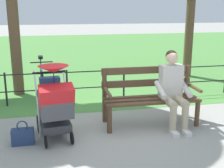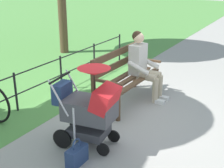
{
  "view_description": "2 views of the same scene",
  "coord_description": "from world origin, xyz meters",
  "px_view_note": "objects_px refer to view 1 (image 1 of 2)",
  "views": [
    {
      "loc": [
        0.88,
        4.48,
        1.96
      ],
      "look_at": [
        -0.02,
        0.09,
        0.78
      ],
      "focal_mm": 47.14,
      "sensor_mm": 36.0,
      "label": 1
    },
    {
      "loc": [
        4.08,
        2.44,
        2.38
      ],
      "look_at": [
        0.14,
        0.13,
        0.66
      ],
      "focal_mm": 50.35,
      "sensor_mm": 36.0,
      "label": 2
    }
  ],
  "objects_px": {
    "stroller": "(54,101)",
    "bicycle": "(42,82)",
    "park_bench": "(149,93)",
    "person_on_bench": "(173,87)",
    "handbag": "(23,136)"
  },
  "relations": [
    {
      "from": "stroller",
      "to": "bicycle",
      "type": "relative_size",
      "value": 0.69
    },
    {
      "from": "park_bench",
      "to": "bicycle",
      "type": "relative_size",
      "value": 0.97
    },
    {
      "from": "person_on_bench",
      "to": "bicycle",
      "type": "distance_m",
      "value": 3.03
    },
    {
      "from": "park_bench",
      "to": "bicycle",
      "type": "height_order",
      "value": "park_bench"
    },
    {
      "from": "handbag",
      "to": "bicycle",
      "type": "distance_m",
      "value": 2.33
    },
    {
      "from": "park_bench",
      "to": "person_on_bench",
      "type": "xyz_separation_m",
      "value": [
        -0.33,
        0.22,
        0.15
      ]
    },
    {
      "from": "park_bench",
      "to": "handbag",
      "type": "bearing_deg",
      "value": 12.12
    },
    {
      "from": "stroller",
      "to": "handbag",
      "type": "relative_size",
      "value": 3.11
    },
    {
      "from": "park_bench",
      "to": "stroller",
      "type": "height_order",
      "value": "stroller"
    },
    {
      "from": "person_on_bench",
      "to": "bicycle",
      "type": "height_order",
      "value": "person_on_bench"
    },
    {
      "from": "park_bench",
      "to": "person_on_bench",
      "type": "distance_m",
      "value": 0.42
    },
    {
      "from": "handbag",
      "to": "stroller",
      "type": "bearing_deg",
      "value": -166.91
    },
    {
      "from": "handbag",
      "to": "bicycle",
      "type": "xyz_separation_m",
      "value": [
        -0.24,
        -2.31,
        0.24
      ]
    },
    {
      "from": "bicycle",
      "to": "handbag",
      "type": "bearing_deg",
      "value": 84.15
    },
    {
      "from": "handbag",
      "to": "person_on_bench",
      "type": "bearing_deg",
      "value": -174.7
    }
  ]
}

